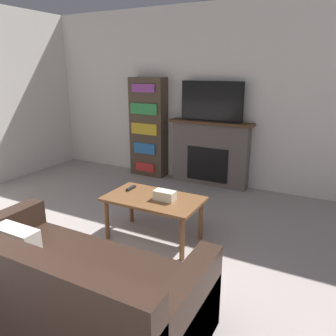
{
  "coord_description": "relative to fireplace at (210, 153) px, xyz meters",
  "views": [
    {
      "loc": [
        1.8,
        -0.62,
        1.77
      ],
      "look_at": [
        0.08,
        2.63,
        0.66
      ],
      "focal_mm": 35.0,
      "sensor_mm": 36.0,
      "label": 1
    }
  ],
  "objects": [
    {
      "name": "wall_back",
      "position": [
        -0.05,
        0.14,
        0.84
      ],
      "size": [
        6.87,
        0.06,
        2.7
      ],
      "color": "silver",
      "rests_on": "ground_plane"
    },
    {
      "name": "fireplace",
      "position": [
        0.0,
        0.0,
        0.0
      ],
      "size": [
        1.31,
        0.28,
        1.01
      ],
      "color": "#605651",
      "rests_on": "ground_plane"
    },
    {
      "name": "coffee_table",
      "position": [
        0.11,
        -1.95,
        -0.1
      ],
      "size": [
        1.01,
        0.59,
        0.48
      ],
      "color": "brown",
      "rests_on": "ground_plane"
    },
    {
      "name": "couch",
      "position": [
        0.23,
        -3.32,
        -0.23
      ],
      "size": [
        1.85,
        0.95,
        0.81
      ],
      "color": "black",
      "rests_on": "ground_plane"
    },
    {
      "name": "tv",
      "position": [
        0.0,
        -0.02,
        0.8
      ],
      "size": [
        0.97,
        0.03,
        0.59
      ],
      "color": "black",
      "rests_on": "fireplace"
    },
    {
      "name": "tissue_box",
      "position": [
        0.25,
        -1.95,
        0.02
      ],
      "size": [
        0.22,
        0.12,
        0.1
      ],
      "color": "beige",
      "rests_on": "coffee_table"
    },
    {
      "name": "bookshelf",
      "position": [
        -1.1,
        -0.02,
        0.31
      ],
      "size": [
        0.61,
        0.29,
        1.64
      ],
      "color": "#4C3D2D",
      "rests_on": "ground_plane"
    },
    {
      "name": "remote_control",
      "position": [
        -0.24,
        -1.85,
        -0.02
      ],
      "size": [
        0.04,
        0.15,
        0.02
      ],
      "color": "black",
      "rests_on": "coffee_table"
    }
  ]
}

